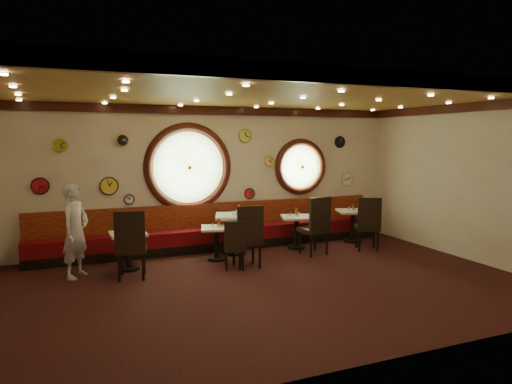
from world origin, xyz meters
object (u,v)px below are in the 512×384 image
(table_a, at_px, (128,246))
(condiment_a_salt, at_px, (126,230))
(chair_d, at_px, (317,222))
(chair_e, at_px, (368,220))
(table_b, at_px, (217,239))
(condiment_d_salt, at_px, (290,214))
(table_e, at_px, (353,222))
(condiment_e_pepper, at_px, (354,209))
(condiment_c_bottle, at_px, (239,209))
(condiment_d_pepper, at_px, (299,214))
(condiment_b_salt, at_px, (212,225))
(condiment_b_bottle, at_px, (219,222))
(condiment_d_bottle, at_px, (296,211))
(condiment_e_salt, at_px, (349,208))
(condiment_c_salt, at_px, (232,213))
(condiment_a_pepper, at_px, (130,229))
(waiter, at_px, (75,231))
(condiment_a_bottle, at_px, (130,227))
(condiment_c_pepper, at_px, (236,213))
(chair_c, at_px, (248,232))
(table_d, at_px, (296,228))
(table_c, at_px, (234,229))
(chair_b, at_px, (235,242))
(condiment_e_bottle, at_px, (353,207))
(condiment_b_pepper, at_px, (218,225))
(chair_a, at_px, (131,240))

(table_a, xyz_separation_m, condiment_a_salt, (-0.03, 0.05, 0.31))
(chair_d, bearing_deg, chair_e, -12.72)
(table_b, relative_size, condiment_d_salt, 7.62)
(table_e, bearing_deg, condiment_e_pepper, -105.11)
(table_e, xyz_separation_m, condiment_c_bottle, (-2.88, 0.14, 0.47))
(condiment_d_pepper, relative_size, condiment_c_bottle, 0.51)
(table_b, bearing_deg, condiment_b_salt, 176.93)
(table_a, bearing_deg, condiment_b_bottle, 2.90)
(condiment_a_salt, bearing_deg, chair_e, -6.03)
(condiment_c_bottle, height_order, condiment_d_bottle, condiment_c_bottle)
(condiment_d_bottle, xyz_separation_m, condiment_e_salt, (1.39, -0.07, 0.00))
(condiment_c_salt, xyz_separation_m, condiment_d_salt, (1.41, 0.07, -0.12))
(condiment_d_salt, height_order, condiment_a_pepper, condiment_d_salt)
(table_a, distance_m, condiment_b_salt, 1.70)
(condiment_c_salt, xyz_separation_m, waiter, (-3.15, -0.51, -0.05))
(chair_d, distance_m, condiment_c_bottle, 1.72)
(condiment_e_pepper, xyz_separation_m, waiter, (-6.21, -0.46, 0.04))
(condiment_b_salt, relative_size, condiment_e_salt, 0.82)
(condiment_a_bottle, bearing_deg, condiment_c_pepper, 6.15)
(chair_c, bearing_deg, table_d, 37.66)
(table_c, height_order, condiment_d_salt, table_c)
(condiment_a_pepper, bearing_deg, waiter, -171.27)
(table_a, height_order, chair_b, chair_b)
(table_a, height_order, condiment_b_bottle, condiment_b_bottle)
(condiment_e_bottle, bearing_deg, table_a, -174.33)
(condiment_d_salt, bearing_deg, condiment_b_pepper, -166.22)
(condiment_c_salt, relative_size, condiment_b_pepper, 0.90)
(condiment_c_salt, xyz_separation_m, condiment_c_pepper, (0.07, -0.03, 0.00))
(condiment_d_bottle, distance_m, condiment_e_pepper, 1.49)
(condiment_e_bottle, bearing_deg, condiment_d_bottle, -177.90)
(waiter, bearing_deg, table_d, -49.19)
(condiment_c_salt, bearing_deg, condiment_d_pepper, -0.64)
(condiment_e_pepper, bearing_deg, table_c, 179.15)
(table_d, distance_m, condiment_c_pepper, 1.52)
(table_b, xyz_separation_m, condiment_b_salt, (-0.09, 0.00, 0.30))
(table_e, bearing_deg, condiment_b_bottle, -175.02)
(table_e, distance_m, condiment_b_bottle, 3.50)
(table_d, relative_size, condiment_b_bottle, 5.19)
(waiter, bearing_deg, condiment_e_salt, -49.93)
(table_b, relative_size, condiment_b_pepper, 7.88)
(table_a, height_order, condiment_a_salt, condiment_a_salt)
(condiment_b_bottle, relative_size, condiment_d_bottle, 0.95)
(chair_b, distance_m, condiment_d_bottle, 2.33)
(chair_a, height_order, condiment_c_pepper, chair_a)
(table_b, height_order, condiment_b_salt, condiment_b_salt)
(chair_d, height_order, condiment_a_bottle, chair_d)
(condiment_a_salt, height_order, condiment_c_salt, condiment_c_salt)
(condiment_a_bottle, bearing_deg, chair_c, -22.46)
(condiment_a_salt, bearing_deg, condiment_b_salt, 0.21)
(table_d, distance_m, condiment_a_pepper, 3.73)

